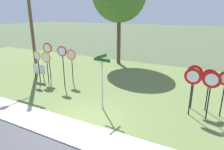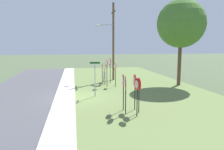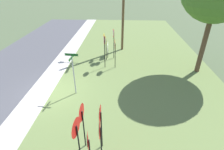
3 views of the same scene
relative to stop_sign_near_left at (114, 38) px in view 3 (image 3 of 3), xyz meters
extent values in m
plane|color=#4C5B3D|center=(5.72, -3.81, -2.02)|extent=(160.00, 160.00, 0.00)
cube|color=#BCB7AD|center=(5.72, -4.61, -1.99)|extent=(44.00, 1.60, 0.06)
cube|color=olive|center=(5.72, 2.19, -2.00)|extent=(44.00, 12.00, 0.04)
cylinder|color=black|center=(0.00, 0.03, -0.77)|extent=(0.06, 0.06, 2.42)
cylinder|color=red|center=(0.00, -0.01, 0.39)|extent=(0.70, 0.14, 0.71)
cylinder|color=white|center=(0.00, -0.03, 0.39)|extent=(0.55, 0.10, 0.55)
cylinder|color=black|center=(0.46, -0.63, -1.02)|extent=(0.06, 0.06, 1.92)
cylinder|color=gold|center=(0.46, -0.67, -0.12)|extent=(0.74, 0.16, 0.74)
cylinder|color=white|center=(0.46, -0.69, -0.12)|extent=(0.57, 0.11, 0.58)
cylinder|color=black|center=(1.91, -0.63, -0.76)|extent=(0.06, 0.06, 2.44)
cylinder|color=red|center=(1.91, -0.67, 0.41)|extent=(0.67, 0.13, 0.67)
cylinder|color=white|center=(1.91, -0.68, 0.41)|extent=(0.52, 0.09, 0.52)
cylinder|color=black|center=(1.93, 0.23, -0.94)|extent=(0.06, 0.06, 2.08)
cylinder|color=orange|center=(1.93, 0.19, 0.05)|extent=(0.73, 0.09, 0.73)
cylinder|color=white|center=(1.93, 0.17, 0.05)|extent=(0.57, 0.06, 0.57)
cylinder|color=black|center=(-0.16, -0.82, -0.97)|extent=(0.06, 0.06, 2.01)
cylinder|color=gold|center=(-0.16, -0.86, -0.02)|extent=(0.65, 0.05, 0.65)
cylinder|color=white|center=(-0.16, -0.88, -0.02)|extent=(0.51, 0.02, 0.51)
cylinder|color=black|center=(9.81, -0.04, -0.98)|extent=(0.06, 0.06, 2.00)
cone|color=red|center=(9.81, -0.08, -0.05)|extent=(0.76, 0.04, 0.76)
cone|color=silver|center=(9.81, -0.10, -0.05)|extent=(0.52, 0.02, 0.52)
cylinder|color=black|center=(10.50, 0.02, -1.04)|extent=(0.06, 0.06, 1.87)
cone|color=red|center=(10.50, -0.02, -0.19)|extent=(0.77, 0.09, 0.77)
cone|color=silver|center=(10.50, -0.05, -0.19)|extent=(0.52, 0.05, 0.52)
cylinder|color=black|center=(9.82, -0.80, -0.96)|extent=(0.06, 0.06, 2.03)
cone|color=red|center=(9.82, -0.84, -0.03)|extent=(0.78, 0.07, 0.78)
cone|color=white|center=(9.82, -0.86, -0.03)|extent=(0.53, 0.04, 0.53)
cylinder|color=black|center=(10.60, -0.84, -0.97)|extent=(0.06, 0.06, 2.01)
cone|color=red|center=(10.60, -0.88, -0.04)|extent=(0.79, 0.14, 0.80)
cone|color=white|center=(10.60, -0.91, -0.04)|extent=(0.54, 0.09, 0.54)
cone|color=red|center=(11.16, -0.34, -0.06)|extent=(0.68, 0.16, 0.69)
cone|color=silver|center=(11.16, -0.36, -0.06)|extent=(0.46, 0.11, 0.47)
cylinder|color=#9EA0A8|center=(5.79, -2.20, -0.73)|extent=(0.07, 0.07, 2.49)
cylinder|color=#9EA0A8|center=(5.79, -2.20, 0.53)|extent=(0.09, 0.09, 0.03)
cube|color=#19511E|center=(5.79, -2.20, 0.59)|extent=(0.96, 0.11, 0.15)
cube|color=#19511E|center=(5.79, -2.20, 0.76)|extent=(0.09, 0.81, 0.15)
cylinder|color=brown|center=(-2.31, 0.79, 2.50)|extent=(0.24, 0.24, 8.95)
cylinder|color=black|center=(-0.85, -0.59, -1.70)|extent=(0.05, 0.05, 0.55)
cylinder|color=black|center=(-0.09, -0.55, -1.70)|extent=(0.05, 0.05, 0.55)
cube|color=white|center=(-0.47, -0.57, -1.08)|extent=(1.10, 0.09, 0.70)
cylinder|color=brown|center=(2.21, 6.89, 0.55)|extent=(0.36, 0.36, 5.05)
camera|label=1|loc=(10.67, -10.27, 2.76)|focal=32.14mm
camera|label=2|loc=(22.86, -3.86, 2.16)|focal=34.70mm
camera|label=3|loc=(15.09, 0.70, 4.77)|focal=28.02mm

